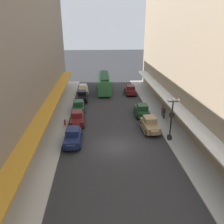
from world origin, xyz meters
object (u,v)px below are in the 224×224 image
Objects in this scene: parked_car_1 at (77,118)px; pedestrian_1 at (162,110)px; parked_car_3 at (73,136)px; parked_car_4 at (83,89)px; parked_car_7 at (82,96)px; pedestrian_0 at (164,113)px; parked_car_6 at (150,124)px; streetcar at (105,82)px; fire_hydrant at (65,122)px; parked_car_2 at (130,90)px; lamp_post_with_clock at (172,117)px; parked_car_5 at (78,106)px; parked_car_0 at (142,110)px.

parked_car_1 reaches higher than pedestrian_1.
parked_car_4 is at bearing 89.39° from parked_car_3.
parked_car_7 is 15.11m from pedestrian_0.
parked_car_6 is 18.93m from streetcar.
fire_hydrant is (-1.65, -0.41, -0.38)m from parked_car_1.
parked_car_6 is 0.45× the size of streetcar.
parked_car_2 is 0.84× the size of lamp_post_with_clock.
parked_car_4 is at bearing 119.36° from lamp_post_with_clock.
lamp_post_with_clock is at bearing -60.64° from parked_car_4.
parked_car_3 is 14.29m from pedestrian_1.
streetcar reaches higher than pedestrian_0.
parked_car_7 is (0.03, -4.33, 0.00)m from parked_car_4.
parked_car_1 is 1.00× the size of parked_car_3.
lamp_post_with_clock reaches higher than pedestrian_0.
parked_car_1 is at bearing 154.40° from lamp_post_with_clock.
parked_car_7 is 7.15m from streetcar.
pedestrian_1 is at bearing -13.88° from parked_car_5.
parked_car_4 is at bearing 88.31° from parked_car_5.
parked_car_1 is 1.00× the size of parked_car_7.
parked_car_1 is 12.26m from pedestrian_0.
lamp_post_with_clock reaches higher than parked_car_2.
parked_car_3 and parked_car_7 have the same top height.
parked_car_2 and parked_car_5 have the same top height.
parked_car_7 is 2.56× the size of pedestrian_1.
streetcar is 5.78× the size of pedestrian_1.
lamp_post_with_clock reaches higher than parked_car_7.
parked_car_4 is (0.09, 14.25, 0.00)m from parked_car_1.
parked_car_3 is 0.83× the size of lamp_post_with_clock.
parked_car_0 is 1.00× the size of parked_car_5.
pedestrian_0 is (12.22, 0.87, 0.05)m from parked_car_1.
lamp_post_with_clock reaches higher than parked_car_3.
pedestrian_0 is (7.89, -14.75, -0.91)m from streetcar.
parked_car_1 is 12.48m from lamp_post_with_clock.
streetcar is at bearing 107.91° from lamp_post_with_clock.
parked_car_5 is (-9.54, 2.49, 0.00)m from parked_car_0.
parked_car_3 is 1.00× the size of parked_car_5.
streetcar is at bearing 153.69° from parked_car_2.
parked_car_5 is at bearing 137.84° from lamp_post_with_clock.
parked_car_2 is at bearing 90.75° from parked_car_0.
streetcar reaches higher than pedestrian_1.
lamp_post_with_clock is 3.09× the size of pedestrian_1.
streetcar reaches higher than parked_car_6.
parked_car_5 is 13.05m from pedestrian_0.
pedestrian_1 is (2.89, 4.42, 0.07)m from parked_car_6.
pedestrian_1 is (12.46, -3.08, 0.07)m from parked_car_5.
parked_car_0 is 12.20m from parked_car_3.
streetcar is (4.45, 20.90, 0.96)m from parked_car_3.
parked_car_0 is 8.18m from lamp_post_with_clock.
parked_car_6 is at bearing -61.13° from parked_car_4.
parked_car_6 is 2.58× the size of pedestrian_1.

